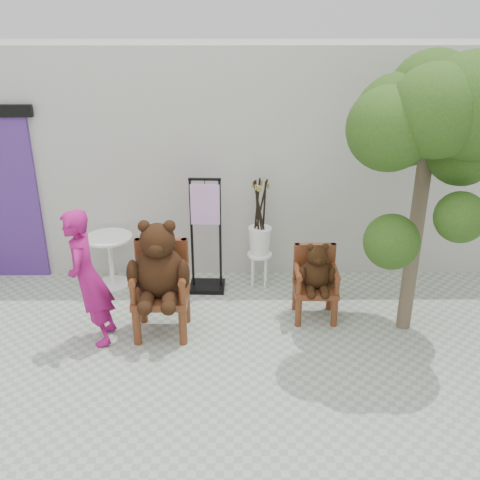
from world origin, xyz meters
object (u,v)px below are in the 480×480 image
(person, at_px, (88,279))
(display_stand, at_px, (206,248))
(chair_big, at_px, (160,272))
(chair_small, at_px, (316,275))
(stool_bucket, at_px, (260,240))
(tree, at_px, (435,121))
(cafe_table, at_px, (110,255))

(person, bearing_deg, display_stand, 131.55)
(chair_big, height_order, person, person)
(chair_small, distance_m, stool_bucket, 1.03)
(person, xyz_separation_m, tree, (3.57, 0.26, 1.62))
(chair_small, xyz_separation_m, display_stand, (-1.31, 0.70, 0.02))
(chair_big, relative_size, stool_bucket, 0.95)
(cafe_table, bearing_deg, stool_bucket, 0.32)
(cafe_table, xyz_separation_m, tree, (3.62, -1.02, 1.95))
(chair_small, bearing_deg, person, -169.14)
(chair_big, xyz_separation_m, tree, (2.82, 0.10, 1.63))
(stool_bucket, height_order, tree, tree)
(display_stand, bearing_deg, tree, -19.15)
(chair_big, relative_size, tree, 0.44)
(chair_small, bearing_deg, display_stand, 151.94)
(chair_big, distance_m, chair_small, 1.81)
(chair_small, height_order, display_stand, display_stand)
(chair_small, xyz_separation_m, tree, (1.06, -0.22, 1.83))
(cafe_table, bearing_deg, person, -87.46)
(stool_bucket, bearing_deg, cafe_table, -179.68)
(chair_big, relative_size, person, 0.89)
(cafe_table, bearing_deg, tree, -15.77)
(person, distance_m, tree, 3.93)
(person, relative_size, cafe_table, 2.19)
(chair_big, height_order, stool_bucket, stool_bucket)
(cafe_table, height_order, display_stand, display_stand)
(person, bearing_deg, tree, 91.24)
(cafe_table, relative_size, display_stand, 0.47)
(chair_big, height_order, display_stand, display_stand)
(chair_small, bearing_deg, tree, -11.80)
(display_stand, relative_size, tree, 0.49)
(stool_bucket, distance_m, tree, 2.64)
(tree, bearing_deg, chair_big, -177.91)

